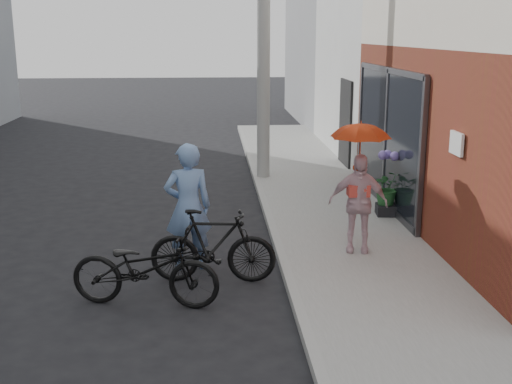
{
  "coord_description": "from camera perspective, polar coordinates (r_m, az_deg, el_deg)",
  "views": [
    {
      "loc": [
        -0.06,
        -7.89,
        3.24
      ],
      "look_at": [
        0.55,
        0.64,
        1.1
      ],
      "focal_mm": 45.0,
      "sensor_mm": 36.0,
      "label": 1
    }
  ],
  "objects": [
    {
      "name": "planter",
      "position": [
        11.47,
        11.52,
        -1.55
      ],
      "size": [
        0.39,
        0.39,
        0.19
      ],
      "primitive_type": "cube",
      "rotation": [
        0.0,
        0.0,
        -0.1
      ],
      "color": "black",
      "rests_on": "sidewalk"
    },
    {
      "name": "ground",
      "position": [
        8.53,
        -3.43,
        -8.3
      ],
      "size": [
        80.0,
        80.0,
        0.0
      ],
      "primitive_type": "plane",
      "color": "black",
      "rests_on": "ground"
    },
    {
      "name": "bike_left",
      "position": [
        7.88,
        -9.84,
        -6.69
      ],
      "size": [
        1.91,
        0.99,
        0.96
      ],
      "primitive_type": "imported",
      "rotation": [
        0.0,
        0.0,
        1.37
      ],
      "color": "black",
      "rests_on": "ground"
    },
    {
      "name": "officer",
      "position": [
        8.88,
        -6.06,
        -1.34
      ],
      "size": [
        0.71,
        0.52,
        1.79
      ],
      "primitive_type": "imported",
      "rotation": [
        0.0,
        0.0,
        3.3
      ],
      "color": "#698ABB",
      "rests_on": "ground"
    },
    {
      "name": "east_building_far",
      "position": [
        24.97,
        13.2,
        14.28
      ],
      "size": [
        8.0,
        8.0,
        7.0
      ],
      "primitive_type": "cube",
      "color": "gray",
      "rests_on": "ground"
    },
    {
      "name": "kimono_woman",
      "position": [
        9.37,
        9.05,
        -0.97
      ],
      "size": [
        0.9,
        0.53,
        1.44
      ],
      "primitive_type": "imported",
      "rotation": [
        0.0,
        0.0,
        -0.22
      ],
      "color": "beige",
      "rests_on": "sidewalk"
    },
    {
      "name": "sidewalk",
      "position": [
        10.61,
        7.84,
        -3.53
      ],
      "size": [
        2.2,
        24.0,
        0.12
      ],
      "primitive_type": "cube",
      "color": "gray",
      "rests_on": "ground"
    },
    {
      "name": "parasol",
      "position": [
        9.15,
        9.31,
        5.58
      ],
      "size": [
        0.82,
        0.82,
        0.72
      ],
      "primitive_type": "imported",
      "color": "#D14318",
      "rests_on": "kimono_woman"
    },
    {
      "name": "utility_pole",
      "position": [
        13.94,
        0.69,
        15.11
      ],
      "size": [
        0.28,
        0.28,
        7.0
      ],
      "primitive_type": "cylinder",
      "color": "#9E9E99",
      "rests_on": "ground"
    },
    {
      "name": "curb",
      "position": [
        10.44,
        1.59,
        -3.7
      ],
      "size": [
        0.12,
        24.0,
        0.12
      ],
      "primitive_type": "cube",
      "color": "#9E9E99",
      "rests_on": "ground"
    },
    {
      "name": "bike_right",
      "position": [
        8.49,
        -3.85,
        -4.82
      ],
      "size": [
        1.7,
        0.64,
        1.0
      ],
      "primitive_type": "imported",
      "rotation": [
        0.0,
        0.0,
        1.47
      ],
      "color": "black",
      "rests_on": "ground"
    },
    {
      "name": "potted_plant",
      "position": [
        11.37,
        11.62,
        0.42
      ],
      "size": [
        0.56,
        0.48,
        0.62
      ],
      "primitive_type": "imported",
      "color": "#225728",
      "rests_on": "planter"
    },
    {
      "name": "plaster_building",
      "position": [
        18.39,
        19.75,
        14.06
      ],
      "size": [
        8.0,
        6.0,
        7.0
      ],
      "primitive_type": "cube",
      "color": "silver",
      "rests_on": "ground"
    }
  ]
}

